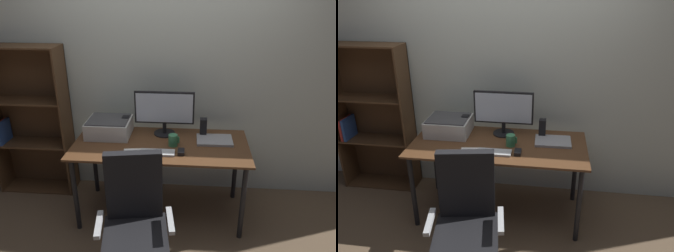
{
  "view_description": "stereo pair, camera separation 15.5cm",
  "coord_description": "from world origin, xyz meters",
  "views": [
    {
      "loc": [
        0.28,
        -2.61,
        2.06
      ],
      "look_at": [
        0.06,
        0.04,
        0.9
      ],
      "focal_mm": 35.16,
      "sensor_mm": 36.0,
      "label": 1
    },
    {
      "loc": [
        0.43,
        -2.59,
        2.06
      ],
      "look_at": [
        0.06,
        0.04,
        0.9
      ],
      "focal_mm": 35.16,
      "sensor_mm": 36.0,
      "label": 2
    }
  ],
  "objects": [
    {
      "name": "coffee_mug",
      "position": [
        0.11,
        -0.02,
        0.79
      ],
      "size": [
        0.1,
        0.08,
        0.1
      ],
      "color": "#387F51",
      "rests_on": "desk"
    },
    {
      "name": "speaker_left",
      "position": [
        -0.35,
        0.21,
        0.82
      ],
      "size": [
        0.06,
        0.07,
        0.17
      ],
      "primitive_type": "cube",
      "color": "black",
      "rests_on": "desk"
    },
    {
      "name": "ground_plane",
      "position": [
        0.0,
        0.0,
        0.0
      ],
      "size": [
        12.0,
        12.0,
        0.0
      ],
      "primitive_type": "plane",
      "color": "brown"
    },
    {
      "name": "mouse",
      "position": [
        0.19,
        -0.17,
        0.76
      ],
      "size": [
        0.06,
        0.1,
        0.03
      ],
      "primitive_type": "cube",
      "rotation": [
        0.0,
        0.0,
        0.0
      ],
      "color": "black",
      "rests_on": "desk"
    },
    {
      "name": "speaker_right",
      "position": [
        0.38,
        0.21,
        0.82
      ],
      "size": [
        0.06,
        0.07,
        0.17
      ],
      "primitive_type": "cube",
      "color": "black",
      "rests_on": "desk"
    },
    {
      "name": "printer",
      "position": [
        -0.5,
        0.16,
        0.82
      ],
      "size": [
        0.4,
        0.34,
        0.16
      ],
      "color": "silver",
      "rests_on": "desk"
    },
    {
      "name": "desk",
      "position": [
        0.0,
        0.0,
        0.66
      ],
      "size": [
        1.56,
        0.71,
        0.74
      ],
      "color": "#56351E",
      "rests_on": "ground"
    },
    {
      "name": "keyboard",
      "position": [
        -0.01,
        -0.18,
        0.75
      ],
      "size": [
        0.29,
        0.11,
        0.02
      ],
      "primitive_type": "cube",
      "rotation": [
        0.0,
        0.0,
        0.01
      ],
      "color": "#B7BABC",
      "rests_on": "desk"
    },
    {
      "name": "office_chair",
      "position": [
        -0.1,
        -0.81,
        0.46
      ],
      "size": [
        0.56,
        0.54,
        1.01
      ],
      "rotation": [
        0.0,
        0.0,
        0.17
      ],
      "color": "#B7BABC",
      "rests_on": "ground"
    },
    {
      "name": "laptop",
      "position": [
        0.48,
        0.09,
        0.75
      ],
      "size": [
        0.32,
        0.24,
        0.02
      ],
      "primitive_type": "cube",
      "rotation": [
        0.0,
        0.0,
        0.02
      ],
      "color": "#99999E",
      "rests_on": "desk"
    },
    {
      "name": "monitor",
      "position": [
        0.02,
        0.21,
        0.98
      ],
      "size": [
        0.55,
        0.2,
        0.42
      ],
      "color": "black",
      "rests_on": "desk"
    },
    {
      "name": "back_wall",
      "position": [
        0.0,
        0.53,
        1.3
      ],
      "size": [
        6.4,
        0.1,
        2.6
      ],
      "primitive_type": "cube",
      "color": "beige",
      "rests_on": "ground"
    },
    {
      "name": "paper_sheet",
      "position": [
        -0.18,
        -0.25,
        0.74
      ],
      "size": [
        0.25,
        0.32,
        0.0
      ],
      "primitive_type": "cube",
      "rotation": [
        0.0,
        0.0,
        0.13
      ],
      "color": "white",
      "rests_on": "desk"
    },
    {
      "name": "bookshelf",
      "position": [
        -1.37,
        0.36,
        0.76
      ],
      "size": [
        0.77,
        0.28,
        1.53
      ],
      "color": "#4C331E",
      "rests_on": "ground"
    }
  ]
}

